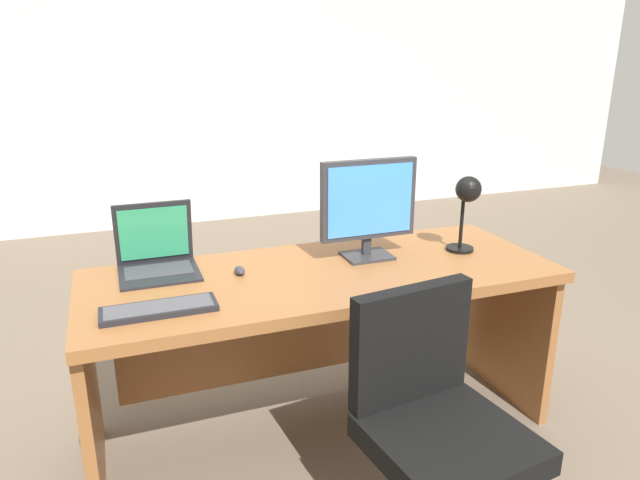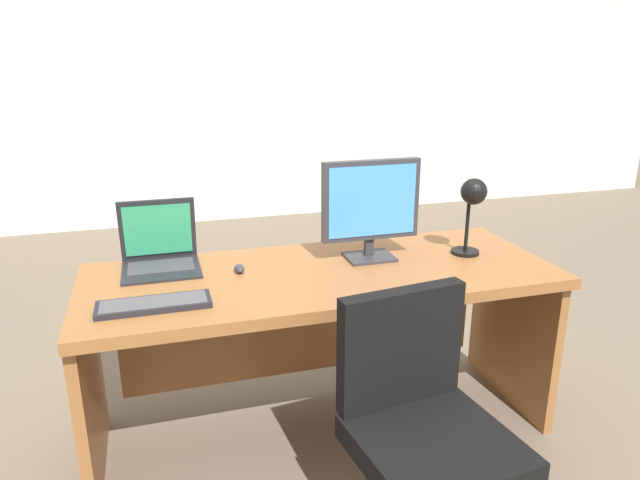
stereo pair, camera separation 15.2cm
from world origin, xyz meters
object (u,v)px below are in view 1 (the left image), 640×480
object	(u,v)px
laptop	(156,250)
office_chair	(436,451)
desk_lamp	(467,199)
keyboard	(159,309)
desk	(319,310)
monitor	(369,204)
mouse	(240,270)

from	to	relation	value
laptop	office_chair	size ratio (longest dim) A/B	0.35
laptop	desk_lamp	size ratio (longest dim) A/B	0.90
keyboard	desk_lamp	distance (m)	1.34
office_chair	desk_lamp	bearing A→B (deg)	53.02
desk	monitor	bearing A→B (deg)	10.72
mouse	desk_lamp	bearing A→B (deg)	-4.49
laptop	keyboard	bearing A→B (deg)	-94.75
desk	mouse	world-z (taller)	mouse
desk	laptop	distance (m)	0.71
monitor	office_chair	size ratio (longest dim) A/B	0.49
desk	monitor	world-z (taller)	monitor
mouse	office_chair	bearing A→B (deg)	-60.14
monitor	mouse	distance (m)	0.60
desk_lamp	office_chair	world-z (taller)	desk_lamp
desk_lamp	office_chair	xyz separation A→B (m)	(-0.53, -0.70, -0.62)
office_chair	monitor	bearing A→B (deg)	82.20
desk	laptop	size ratio (longest dim) A/B	6.16
mouse	desk_lamp	xyz separation A→B (m)	(0.98, -0.08, 0.23)
keyboard	desk_lamp	bearing A→B (deg)	7.50
desk	desk_lamp	size ratio (longest dim) A/B	5.56
desk	monitor	size ratio (longest dim) A/B	4.47
laptop	desk_lamp	xyz separation A→B (m)	(1.28, -0.25, 0.16)
monitor	desk_lamp	bearing A→B (deg)	-11.23
keyboard	office_chair	distance (m)	1.02
desk	mouse	size ratio (longest dim) A/B	26.52
desk	mouse	bearing A→B (deg)	173.35
laptop	mouse	world-z (taller)	laptop
monitor	desk_lamp	world-z (taller)	monitor
mouse	office_chair	distance (m)	0.98
desk	keyboard	size ratio (longest dim) A/B	4.88
desk	office_chair	bearing A→B (deg)	-80.31
mouse	laptop	bearing A→B (deg)	149.68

